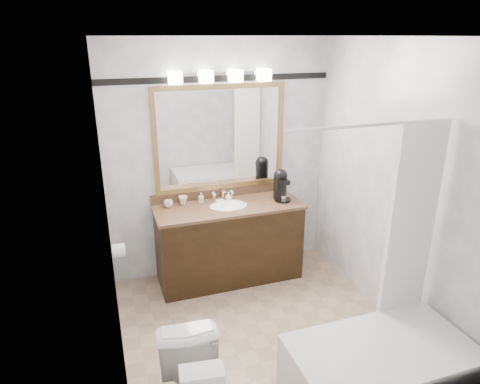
{
  "coord_description": "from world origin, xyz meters",
  "views": [
    {
      "loc": [
        -1.21,
        -2.9,
        2.51
      ],
      "look_at": [
        -0.1,
        0.35,
        1.24
      ],
      "focal_mm": 32.0,
      "sensor_mm": 36.0,
      "label": 1
    }
  ],
  "objects": [
    {
      "name": "coffee_maker",
      "position": [
        0.58,
        1.01,
        1.02
      ],
      "size": [
        0.17,
        0.22,
        0.33
      ],
      "rotation": [
        0.0,
        0.0,
        0.11
      ],
      "color": "black",
      "rests_on": "vanity"
    },
    {
      "name": "cup_left",
      "position": [
        -0.59,
        1.18,
        0.89
      ],
      "size": [
        0.11,
        0.11,
        0.07
      ],
      "primitive_type": "imported",
      "rotation": [
        0.0,
        0.0,
        -0.25
      ],
      "color": "white",
      "rests_on": "vanity"
    },
    {
      "name": "accent_stripe",
      "position": [
        0.0,
        1.29,
        2.1
      ],
      "size": [
        2.4,
        0.01,
        0.06
      ],
      "primitive_type": "cube",
      "color": "black",
      "rests_on": "room"
    },
    {
      "name": "room",
      "position": [
        0.0,
        0.0,
        1.25
      ],
      "size": [
        2.42,
        2.62,
        2.52
      ],
      "color": "tan",
      "rests_on": "ground"
    },
    {
      "name": "soap_bottle_b",
      "position": [
        0.04,
        1.16,
        0.9
      ],
      "size": [
        0.08,
        0.08,
        0.09
      ],
      "primitive_type": "imported",
      "rotation": [
        0.0,
        0.0,
        0.06
      ],
      "color": "white",
      "rests_on": "vanity"
    },
    {
      "name": "bathtub",
      "position": [
        0.55,
        -0.9,
        0.28
      ],
      "size": [
        1.3,
        0.75,
        1.96
      ],
      "color": "white",
      "rests_on": "ground"
    },
    {
      "name": "tissue_box",
      "position": [
        -0.82,
        -1.12,
        0.78
      ],
      "size": [
        0.26,
        0.16,
        0.1
      ],
      "primitive_type": "cube",
      "rotation": [
        0.0,
        0.0,
        -0.13
      ],
      "color": "white",
      "rests_on": "toilet"
    },
    {
      "name": "soap_bar",
      "position": [
        -0.06,
        1.13,
        0.86
      ],
      "size": [
        0.09,
        0.07,
        0.03
      ],
      "primitive_type": "cube",
      "rotation": [
        0.0,
        0.0,
        0.33
      ],
      "color": "beige",
      "rests_on": "vanity"
    },
    {
      "name": "vanity",
      "position": [
        0.0,
        1.02,
        0.44
      ],
      "size": [
        1.53,
        0.58,
        0.97
      ],
      "color": "black",
      "rests_on": "ground"
    },
    {
      "name": "vanity_light_bar",
      "position": [
        0.0,
        1.23,
        2.13
      ],
      "size": [
        1.02,
        0.14,
        0.12
      ],
      "color": "silver",
      "rests_on": "room"
    },
    {
      "name": "soap_bottle_a",
      "position": [
        -0.25,
        1.18,
        0.9
      ],
      "size": [
        0.05,
        0.05,
        0.11
      ],
      "primitive_type": "imported",
      "rotation": [
        0.0,
        0.0,
        -0.11
      ],
      "color": "white",
      "rests_on": "vanity"
    },
    {
      "name": "mirror",
      "position": [
        0.0,
        1.28,
        1.5
      ],
      "size": [
        1.4,
        0.04,
        1.1
      ],
      "color": "#9B7B46",
      "rests_on": "room"
    },
    {
      "name": "cup_right",
      "position": [
        -0.43,
        1.21,
        0.89
      ],
      "size": [
        0.1,
        0.1,
        0.08
      ],
      "primitive_type": "imported",
      "rotation": [
        0.0,
        0.0,
        -0.07
      ],
      "color": "white",
      "rests_on": "vanity"
    },
    {
      "name": "tp_roll",
      "position": [
        -1.14,
        0.66,
        0.7
      ],
      "size": [
        0.11,
        0.12,
        0.12
      ],
      "primitive_type": "cylinder",
      "rotation": [
        0.0,
        1.57,
        0.0
      ],
      "color": "white",
      "rests_on": "room"
    }
  ]
}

